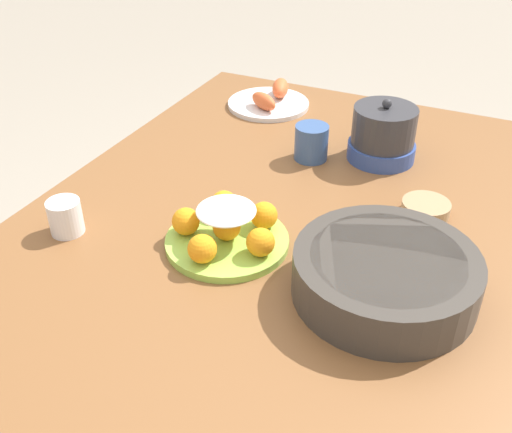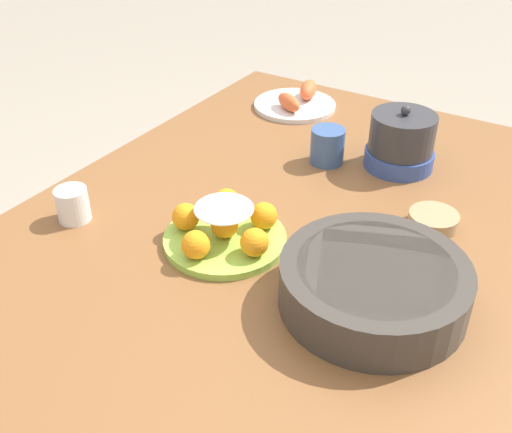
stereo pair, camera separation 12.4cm
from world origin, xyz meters
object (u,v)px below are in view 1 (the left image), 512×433
object	(u,v)px
cup_near	(65,217)
sauce_bowl	(426,208)
seafood_platter	(270,100)
warming_pot	(383,135)
cake_plate	(227,231)
dining_table	(282,249)
serving_bowl	(385,274)
cup_far	(311,142)

from	to	relation	value
cup_near	sauce_bowl	bearing A→B (deg)	120.02
seafood_platter	warming_pot	bearing A→B (deg)	64.47
warming_pot	cake_plate	bearing A→B (deg)	-20.37
dining_table	cake_plate	world-z (taller)	cake_plate
cake_plate	serving_bowl	world-z (taller)	cake_plate
serving_bowl	sauce_bowl	distance (m)	0.30
dining_table	cake_plate	bearing A→B (deg)	-28.86
cake_plate	sauce_bowl	distance (m)	0.45
dining_table	cake_plate	distance (m)	0.18
serving_bowl	seafood_platter	world-z (taller)	serving_bowl
cake_plate	seafood_platter	distance (m)	0.72
seafood_platter	cup_near	world-z (taller)	cup_near
warming_pot	sauce_bowl	bearing A→B (deg)	36.76
cup_far	warming_pot	world-z (taller)	warming_pot
seafood_platter	warming_pot	size ratio (longest dim) A/B	1.43
cup_near	cup_far	xyz separation A→B (m)	(-0.53, 0.35, 0.01)
serving_bowl	seafood_platter	bearing A→B (deg)	-142.50
dining_table	cup_near	distance (m)	0.47
seafood_platter	cup_near	xyz separation A→B (m)	(0.79, -0.12, 0.02)
dining_table	cake_plate	size ratio (longest dim) A/B	5.96
sauce_bowl	cup_near	world-z (taller)	cup_near
cake_plate	cup_near	xyz separation A→B (m)	(0.10, -0.33, 0.00)
cake_plate	serving_bowl	size ratio (longest dim) A/B	0.75
dining_table	serving_bowl	distance (m)	0.32
seafood_platter	cup_near	bearing A→B (deg)	-8.48
dining_table	sauce_bowl	distance (m)	0.33
dining_table	sauce_bowl	xyz separation A→B (m)	(-0.16, 0.27, 0.09)
dining_table	sauce_bowl	bearing A→B (deg)	119.73
cake_plate	cup_far	distance (m)	0.42
cup_near	warming_pot	world-z (taller)	warming_pot
sauce_bowl	warming_pot	bearing A→B (deg)	-143.24
seafood_platter	cup_far	distance (m)	0.35
serving_bowl	cup_far	size ratio (longest dim) A/B	3.72
cup_far	seafood_platter	bearing A→B (deg)	-138.75
sauce_bowl	warming_pot	size ratio (longest dim) A/B	0.62
seafood_platter	warming_pot	xyz separation A→B (m)	(0.19, 0.39, 0.05)
sauce_bowl	seafood_platter	bearing A→B (deg)	-125.98
cup_far	warming_pot	xyz separation A→B (m)	(-0.08, 0.16, 0.02)
serving_bowl	cup_near	world-z (taller)	serving_bowl
dining_table	cup_far	xyz separation A→B (m)	(-0.29, -0.05, 0.12)
sauce_bowl	seafood_platter	world-z (taller)	seafood_platter
cake_plate	warming_pot	bearing A→B (deg)	159.63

